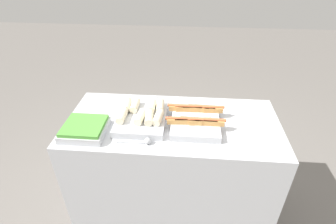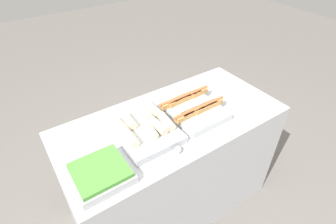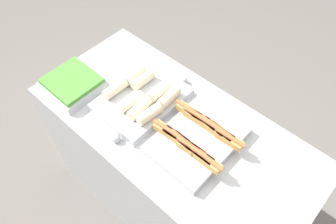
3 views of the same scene
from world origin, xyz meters
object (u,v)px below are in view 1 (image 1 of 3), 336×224
at_px(tray_hotdogs, 195,118).
at_px(tray_wraps, 142,115).
at_px(serving_spoon_near, 145,141).
at_px(serving_spoon_far, 154,100).
at_px(tray_side_front, 85,129).

relative_size(tray_hotdogs, tray_wraps, 0.98).
height_order(tray_hotdogs, serving_spoon_near, tray_hotdogs).
bearing_deg(tray_hotdogs, tray_wraps, -179.98).
distance_m(tray_wraps, serving_spoon_far, 0.27).
height_order(tray_wraps, serving_spoon_far, tray_wraps).
relative_size(tray_hotdogs, serving_spoon_far, 2.21).
relative_size(serving_spoon_near, serving_spoon_far, 1.09).
distance_m(tray_hotdogs, tray_wraps, 0.38).
distance_m(tray_wraps, serving_spoon_near, 0.27).
bearing_deg(tray_hotdogs, serving_spoon_far, 141.41).
bearing_deg(tray_wraps, tray_hotdogs, 0.02).
relative_size(tray_wraps, tray_side_front, 1.61).
xyz_separation_m(tray_hotdogs, serving_spoon_far, (-0.33, 0.26, -0.02)).
height_order(tray_side_front, serving_spoon_near, tray_side_front).
xyz_separation_m(tray_hotdogs, tray_wraps, (-0.38, -0.00, 0.00)).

